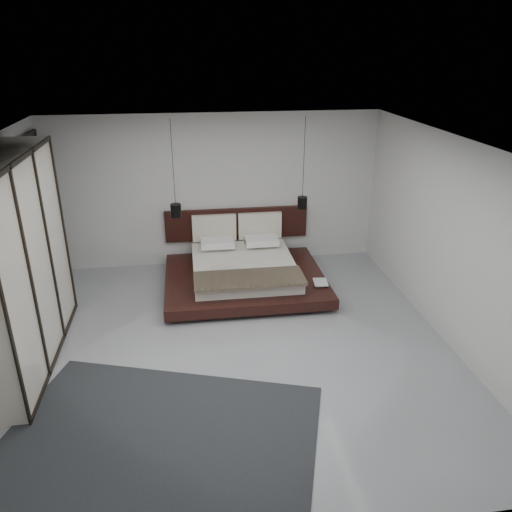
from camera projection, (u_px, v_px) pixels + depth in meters
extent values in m
plane|color=#94979C|center=(233.00, 346.00, 6.97)|extent=(6.00, 6.00, 0.00)
plane|color=white|center=(229.00, 144.00, 5.86)|extent=(6.00, 6.00, 0.00)
plane|color=silver|center=(215.00, 191.00, 9.15)|extent=(6.00, 0.00, 6.00)
plane|color=silver|center=(270.00, 410.00, 3.68)|extent=(6.00, 0.00, 6.00)
plane|color=silver|center=(450.00, 242.00, 6.81)|extent=(0.00, 6.00, 6.00)
cube|color=black|center=(41.00, 213.00, 8.30)|extent=(0.05, 0.90, 2.60)
cube|color=black|center=(245.00, 286.00, 8.59)|extent=(2.11, 1.72, 0.08)
cube|color=black|center=(245.00, 280.00, 8.54)|extent=(2.68, 2.20, 0.17)
cube|color=silver|center=(244.00, 267.00, 8.58)|extent=(1.72, 1.91, 0.21)
cube|color=black|center=(249.00, 279.00, 7.85)|extent=(1.74, 0.67, 0.05)
cube|color=white|center=(217.00, 243.00, 9.14)|extent=(0.59, 0.38, 0.11)
cube|color=white|center=(260.00, 241.00, 9.24)|extent=(0.59, 0.38, 0.11)
cube|color=white|center=(217.00, 243.00, 8.99)|extent=(0.59, 0.38, 0.11)
cube|color=white|center=(262.00, 241.00, 9.09)|extent=(0.59, 0.38, 0.11)
cube|color=black|center=(237.00, 224.00, 9.41)|extent=(2.68, 0.08, 0.60)
cube|color=silver|center=(214.00, 228.00, 9.28)|extent=(0.81, 0.10, 0.50)
cube|color=silver|center=(260.00, 226.00, 9.40)|extent=(0.81, 0.10, 0.50)
imported|color=#99724C|center=(314.00, 283.00, 8.21)|extent=(0.24, 0.29, 0.02)
imported|color=#99724C|center=(314.00, 282.00, 8.17)|extent=(0.26, 0.33, 0.02)
cylinder|color=black|center=(173.00, 163.00, 8.16)|extent=(0.01, 0.01, 1.41)
cylinder|color=black|center=(176.00, 210.00, 8.49)|extent=(0.18, 0.18, 0.22)
cylinder|color=#FFE0B2|center=(176.00, 216.00, 8.52)|extent=(0.14, 0.14, 0.01)
cylinder|color=black|center=(304.00, 158.00, 8.44)|extent=(0.01, 0.01, 1.38)
cylinder|color=black|center=(302.00, 203.00, 8.75)|extent=(0.17, 0.17, 0.21)
cylinder|color=#FFE0B2|center=(302.00, 207.00, 8.79)|extent=(0.13, 0.13, 0.01)
cube|color=beige|center=(14.00, 266.00, 6.19)|extent=(0.63, 2.71, 2.71)
cube|color=black|center=(21.00, 158.00, 5.71)|extent=(0.03, 2.71, 0.06)
cube|color=black|center=(58.00, 353.00, 6.75)|extent=(0.03, 2.71, 0.06)
cube|color=black|center=(7.00, 319.00, 4.99)|extent=(0.03, 0.05, 2.71)
cube|color=black|center=(31.00, 280.00, 5.82)|extent=(0.03, 0.05, 2.71)
cube|color=black|center=(50.00, 250.00, 6.64)|extent=(0.03, 0.05, 2.71)
cube|color=black|center=(64.00, 227.00, 7.46)|extent=(0.03, 0.05, 2.71)
cube|color=black|center=(158.00, 441.00, 5.29)|extent=(3.90, 3.29, 0.01)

